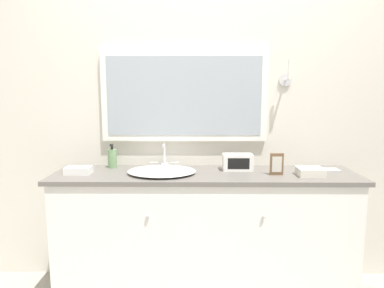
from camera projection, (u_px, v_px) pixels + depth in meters
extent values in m
cube|color=silver|center=(204.00, 113.00, 2.57)|extent=(8.00, 0.06, 2.55)
cube|color=white|center=(184.00, 96.00, 2.50)|extent=(1.21, 0.04, 0.66)
cube|color=#9EA8B2|center=(184.00, 96.00, 2.48)|extent=(1.12, 0.01, 0.57)
cylinder|color=silver|center=(285.00, 80.00, 2.49)|extent=(0.09, 0.01, 0.09)
cylinder|color=silver|center=(287.00, 80.00, 2.44)|extent=(0.02, 0.10, 0.02)
cylinder|color=white|center=(290.00, 69.00, 2.38)|extent=(0.02, 0.02, 0.14)
cube|color=white|center=(204.00, 235.00, 2.42)|extent=(2.02, 0.47, 0.85)
cube|color=#66605B|center=(205.00, 175.00, 2.35)|extent=(2.08, 0.50, 0.03)
sphere|color=silver|center=(148.00, 216.00, 2.14)|extent=(0.02, 0.02, 0.02)
sphere|color=silver|center=(264.00, 216.00, 2.13)|extent=(0.02, 0.02, 0.02)
ellipsoid|color=white|center=(162.00, 171.00, 2.32)|extent=(0.46, 0.37, 0.03)
cylinder|color=silver|center=(164.00, 165.00, 2.53)|extent=(0.06, 0.06, 0.03)
cylinder|color=silver|center=(164.00, 154.00, 2.51)|extent=(0.02, 0.02, 0.14)
cylinder|color=silver|center=(164.00, 145.00, 2.47)|extent=(0.02, 0.07, 0.02)
cylinder|color=white|center=(154.00, 163.00, 2.53)|extent=(0.06, 0.02, 0.02)
cylinder|color=white|center=(175.00, 163.00, 2.52)|extent=(0.05, 0.02, 0.02)
cylinder|color=#709966|center=(112.00, 158.00, 2.50)|extent=(0.07, 0.07, 0.14)
cylinder|color=black|center=(112.00, 147.00, 2.49)|extent=(0.02, 0.02, 0.04)
cube|color=black|center=(111.00, 145.00, 2.47)|extent=(0.02, 0.03, 0.01)
cube|color=white|center=(238.00, 162.00, 2.42)|extent=(0.21, 0.11, 0.12)
cube|color=black|center=(239.00, 164.00, 2.37)|extent=(0.15, 0.01, 0.08)
cube|color=brown|center=(277.00, 164.00, 2.28)|extent=(0.09, 0.01, 0.15)
cube|color=beige|center=(277.00, 164.00, 2.27)|extent=(0.06, 0.00, 0.11)
cube|color=silver|center=(310.00, 172.00, 2.26)|extent=(0.17, 0.14, 0.05)
cube|color=white|center=(79.00, 170.00, 2.31)|extent=(0.17, 0.10, 0.05)
cube|color=silver|center=(324.00, 170.00, 2.42)|extent=(0.20, 0.10, 0.01)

